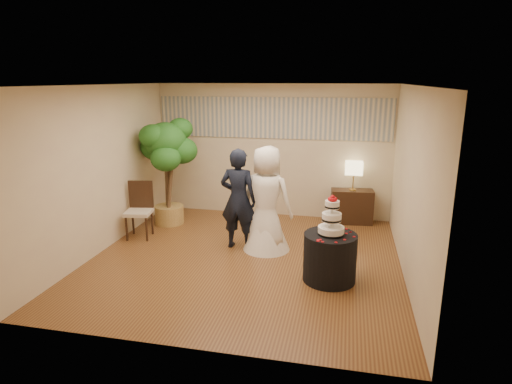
% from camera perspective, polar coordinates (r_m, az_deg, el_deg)
% --- Properties ---
extents(floor, '(5.00, 5.00, 0.00)m').
position_cam_1_polar(floor, '(7.18, -1.47, -8.89)').
color(floor, brown).
rests_on(floor, ground).
extents(ceiling, '(5.00, 5.00, 0.00)m').
position_cam_1_polar(ceiling, '(6.57, -1.63, 14.06)').
color(ceiling, white).
rests_on(ceiling, wall_back).
extents(wall_back, '(5.00, 0.06, 2.80)m').
position_cam_1_polar(wall_back, '(9.14, 2.16, 5.47)').
color(wall_back, beige).
rests_on(wall_back, ground).
extents(wall_front, '(5.00, 0.06, 2.80)m').
position_cam_1_polar(wall_front, '(4.44, -9.19, -4.97)').
color(wall_front, beige).
rests_on(wall_front, ground).
extents(wall_left, '(0.06, 5.00, 2.80)m').
position_cam_1_polar(wall_left, '(7.71, -19.94, 2.81)').
color(wall_left, beige).
rests_on(wall_left, ground).
extents(wall_right, '(0.06, 5.00, 2.80)m').
position_cam_1_polar(wall_right, '(6.62, 19.98, 0.94)').
color(wall_right, beige).
rests_on(wall_right, ground).
extents(mural_border, '(4.90, 0.02, 0.85)m').
position_cam_1_polar(mural_border, '(9.03, 2.18, 9.83)').
color(mural_border, '#A3A195').
rests_on(mural_border, wall_back).
extents(groom, '(0.67, 0.47, 1.77)m').
position_cam_1_polar(groom, '(7.36, -2.35, -0.97)').
color(groom, black).
rests_on(groom, floor).
extents(bride, '(1.05, 0.99, 1.82)m').
position_cam_1_polar(bride, '(7.27, 1.44, -0.93)').
color(bride, white).
rests_on(bride, floor).
extents(cake_table, '(0.99, 0.99, 0.72)m').
position_cam_1_polar(cake_table, '(6.42, 9.80, -8.59)').
color(cake_table, black).
rests_on(cake_table, floor).
extents(wedding_cake, '(0.38, 0.38, 0.59)m').
position_cam_1_polar(wedding_cake, '(6.19, 10.07, -3.03)').
color(wedding_cake, white).
rests_on(wedding_cake, cake_table).
extents(console, '(0.87, 0.46, 0.70)m').
position_cam_1_polar(console, '(9.01, 12.64, -1.90)').
color(console, black).
rests_on(console, floor).
extents(table_lamp, '(0.35, 0.35, 0.58)m').
position_cam_1_polar(table_lamp, '(8.85, 12.87, 2.08)').
color(table_lamp, beige).
rests_on(table_lamp, console).
extents(ficus_tree, '(1.41, 1.41, 2.19)m').
position_cam_1_polar(ficus_tree, '(8.75, -11.77, 2.70)').
color(ficus_tree, '#225D1D').
rests_on(ficus_tree, floor).
extents(side_chair, '(0.56, 0.57, 1.05)m').
position_cam_1_polar(side_chair, '(8.22, -15.39, -2.42)').
color(side_chair, black).
rests_on(side_chair, floor).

